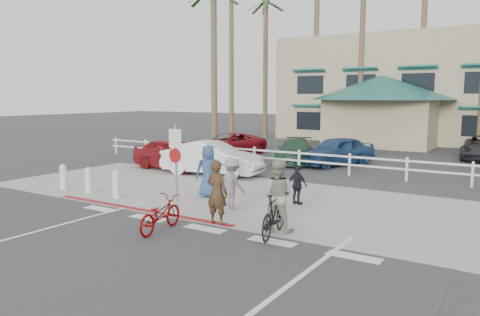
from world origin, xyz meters
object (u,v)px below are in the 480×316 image
Objects in this scene: bike_black at (274,214)px; car_red_compact at (174,154)px; bike_red at (160,214)px; car_white_sedan at (212,158)px; sign_post at (176,161)px.

bike_black is 0.43× the size of car_red_compact.
car_white_sedan is at bearing -70.41° from bike_red.
car_red_compact is at bearing 131.24° from sign_post.
sign_post reaches higher than bike_red.
bike_black is 9.28m from car_white_sedan.
sign_post is at bearing -133.86° from car_red_compact.
car_red_compact is (-9.03, 6.79, 0.18)m from bike_black.
bike_red is at bearing -58.63° from sign_post.
car_white_sedan is at bearing -55.79° from bike_black.
bike_black is 0.41× the size of car_white_sedan.
bike_red is 8.67m from car_white_sedan.
car_white_sedan is (-6.60, 6.52, 0.18)m from bike_black.
car_white_sedan is (-3.94, 7.72, 0.28)m from bike_red.
bike_red is at bearing 13.10° from bike_black.
bike_red is 0.40× the size of car_red_compact.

